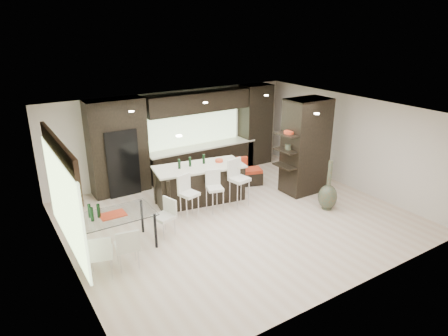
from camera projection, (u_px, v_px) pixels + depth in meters
ground at (237, 218)px, 10.09m from camera, size 8.00×8.00×0.00m
back_wall at (174, 135)px, 12.39m from camera, size 8.00×0.02×2.70m
left_wall at (64, 206)px, 7.60m from camera, size 0.02×7.00×2.70m
right_wall at (351, 142)px, 11.63m from camera, size 0.02×7.00×2.70m
ceiling at (238, 112)px, 9.15m from camera, size 8.00×7.00×0.02m
window_left at (64, 202)px, 7.78m from camera, size 0.04×3.20×1.90m
window_back at (192, 126)px, 12.59m from camera, size 3.40×0.04×1.20m
stone_accent at (59, 158)px, 7.49m from camera, size 0.08×3.00×0.80m
ceiling_spots at (232, 111)px, 9.35m from camera, size 4.00×3.00×0.02m
back_cabinetry at (193, 135)px, 12.38m from camera, size 6.80×0.68×2.70m
refrigerator at (120, 161)px, 11.27m from camera, size 0.90×0.68×1.90m
partition_column at (306, 146)px, 11.24m from camera, size 1.20×0.80×2.70m
kitchen_island at (199, 183)px, 10.90m from camera, size 2.56×1.42×1.01m
stool_left at (189, 202)px, 9.89m from camera, size 0.50×0.50×0.92m
stool_mid at (215, 196)px, 10.27m from camera, size 0.48×0.48×0.89m
stool_right at (239, 187)px, 10.60m from camera, size 0.52×0.52×1.03m
bench at (241, 177)px, 12.03m from camera, size 1.33×0.85×0.48m
floor_vase at (329, 185)px, 10.34m from camera, size 0.57×0.57×1.34m
dining_table at (115, 232)px, 8.56m from camera, size 1.71×0.97×0.82m
chair_near at (127, 249)px, 7.93m from camera, size 0.51×0.51×0.83m
chair_far at (100, 256)px, 7.65m from camera, size 0.58×0.58×0.86m
chair_end at (164, 219)px, 9.14m from camera, size 0.54×0.54×0.80m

